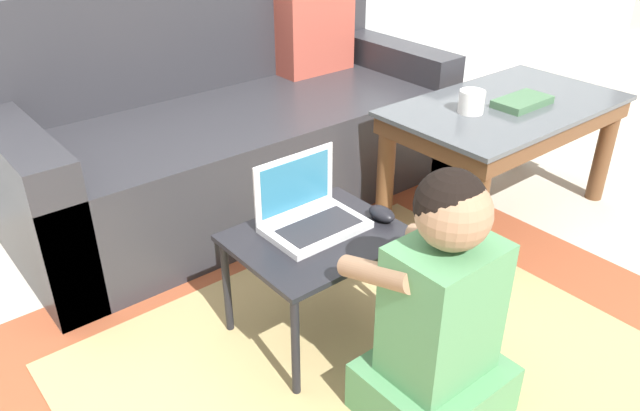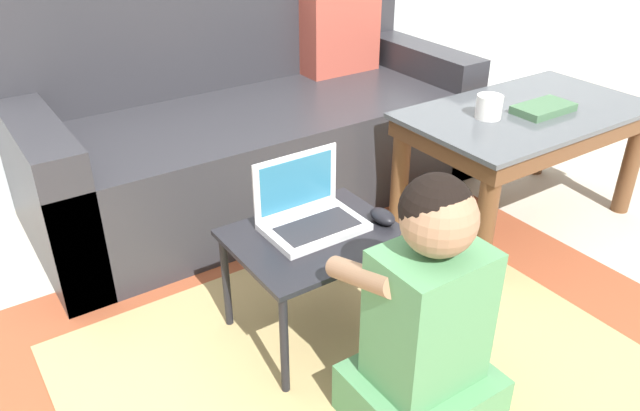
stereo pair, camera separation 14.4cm
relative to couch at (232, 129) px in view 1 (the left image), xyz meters
The scene contains 10 objects.
ground_plane 1.04m from the couch, 101.93° to the right, with size 16.00×16.00×0.00m, color beige.
area_rug 1.25m from the couch, 104.39° to the right, with size 2.15×1.77×0.01m.
couch is the anchor object (origin of this frame).
coffee_table 1.12m from the couch, 46.63° to the right, with size 0.97×0.56×0.47m.
laptop_desk 1.00m from the couch, 107.59° to the right, with size 0.48×0.39×0.35m.
laptop 0.95m from the couch, 107.84° to the right, with size 0.29×0.20×0.21m.
computer_mouse 1.01m from the couch, 95.52° to the right, with size 0.06×0.10×0.04m.
person_seated 1.42m from the couch, 101.16° to the right, with size 0.35×0.38×0.72m.
cup_on_table 0.99m from the couch, 53.90° to the right, with size 0.10×0.10×0.09m.
book_on_table 1.18m from the couch, 47.52° to the right, with size 0.23×0.13×0.03m.
Camera 1 is at (-1.06, -1.17, 1.31)m, focal length 35.00 mm.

